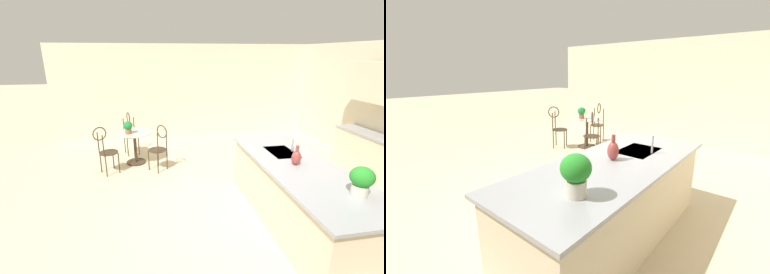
# 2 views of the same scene
# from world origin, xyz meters

# --- Properties ---
(ground_plane) EXTENTS (40.00, 40.00, 0.00)m
(ground_plane) POSITION_xyz_m (0.00, 0.00, 0.00)
(ground_plane) COLOR beige
(wall_left_window) EXTENTS (0.12, 7.80, 2.70)m
(wall_left_window) POSITION_xyz_m (-4.26, 0.00, 1.35)
(wall_left_window) COLOR beige
(wall_left_window) RESTS_ON ground
(kitchen_island) EXTENTS (2.80, 1.06, 0.92)m
(kitchen_island) POSITION_xyz_m (0.30, 0.85, 0.46)
(kitchen_island) COLOR beige
(kitchen_island) RESTS_ON ground
(bistro_table) EXTENTS (0.80, 0.80, 0.74)m
(bistro_table) POSITION_xyz_m (-2.35, -1.59, 0.45)
(bistro_table) COLOR #3D2D1E
(bistro_table) RESTS_ON ground
(chair_near_window) EXTENTS (0.52, 0.48, 1.04)m
(chair_near_window) POSITION_xyz_m (-3.01, -1.73, 0.57)
(chair_near_window) COLOR #3D2D1E
(chair_near_window) RESTS_ON ground
(chair_by_island) EXTENTS (0.52, 0.52, 1.04)m
(chair_by_island) POSITION_xyz_m (-1.87, -2.16, 0.57)
(chair_by_island) COLOR #3D2D1E
(chair_by_island) RESTS_ON ground
(chair_toward_desk) EXTENTS (0.54, 0.54, 1.04)m
(chair_toward_desk) POSITION_xyz_m (-1.84, -1.06, 0.57)
(chair_toward_desk) COLOR #3D2D1E
(chair_toward_desk) RESTS_ON ground
(sink_faucet) EXTENTS (0.02, 0.02, 0.22)m
(sink_faucet) POSITION_xyz_m (-0.25, 1.03, 1.03)
(sink_faucet) COLOR #B2B5BA
(sink_faucet) RESTS_ON kitchen_island
(potted_plant_on_table) EXTENTS (0.20, 0.20, 0.28)m
(potted_plant_on_table) POSITION_xyz_m (-2.27, -1.71, 0.90)
(potted_plant_on_table) COLOR #9E603D
(potted_plant_on_table) RESTS_ON bistro_table
(potted_plant_counter_far) EXTENTS (0.25, 0.25, 0.35)m
(potted_plant_counter_far) POSITION_xyz_m (1.15, 1.03, 1.12)
(potted_plant_counter_far) COLOR beige
(potted_plant_counter_far) RESTS_ON kitchen_island
(vase_on_counter) EXTENTS (0.13, 0.13, 0.29)m
(vase_on_counter) POSITION_xyz_m (0.25, 0.80, 1.03)
(vase_on_counter) COLOR #993D38
(vase_on_counter) RESTS_ON kitchen_island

